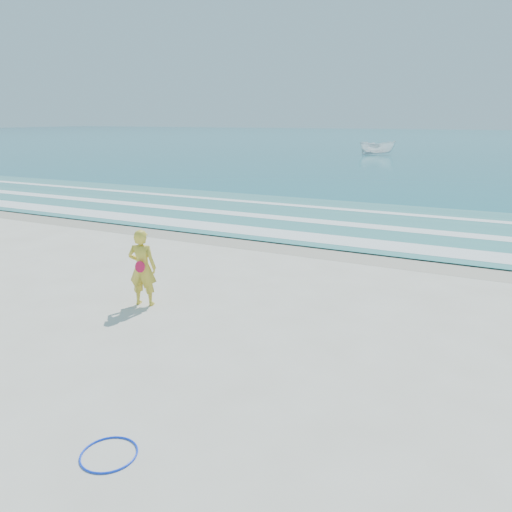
% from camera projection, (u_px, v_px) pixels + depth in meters
% --- Properties ---
extents(ground, '(400.00, 400.00, 0.00)m').
position_uv_depth(ground, '(162.00, 360.00, 9.18)').
color(ground, silver).
rests_on(ground, ground).
extents(wet_sand, '(400.00, 2.40, 0.00)m').
position_uv_depth(wet_sand, '(323.00, 249.00, 16.95)').
color(wet_sand, '#B2A893').
rests_on(wet_sand, ground).
extents(ocean, '(400.00, 190.00, 0.04)m').
position_uv_depth(ocean, '(480.00, 140.00, 99.79)').
color(ocean, '#19727F').
rests_on(ocean, ground).
extents(shallow, '(400.00, 10.00, 0.01)m').
position_uv_depth(shallow, '(361.00, 222.00, 21.25)').
color(shallow, '#59B7AD').
rests_on(shallow, ocean).
extents(foam_near, '(400.00, 1.40, 0.01)m').
position_uv_depth(foam_near, '(335.00, 240.00, 18.06)').
color(foam_near, white).
rests_on(foam_near, shallow).
extents(foam_mid, '(400.00, 0.90, 0.01)m').
position_uv_depth(foam_mid, '(356.00, 225.00, 20.56)').
color(foam_mid, white).
rests_on(foam_mid, shallow).
extents(foam_far, '(400.00, 0.60, 0.01)m').
position_uv_depth(foam_far, '(375.00, 212.00, 23.41)').
color(foam_far, white).
rests_on(foam_far, shallow).
extents(hoop, '(0.80, 0.80, 0.03)m').
position_uv_depth(hoop, '(109.00, 454.00, 6.60)').
color(hoop, '#0D35EF').
rests_on(hoop, ground).
extents(boat, '(4.34, 1.97, 1.63)m').
position_uv_depth(boat, '(377.00, 148.00, 59.94)').
color(boat, white).
rests_on(boat, ocean).
extents(woman, '(0.76, 0.60, 1.84)m').
position_uv_depth(woman, '(142.00, 268.00, 11.71)').
color(woman, gold).
rests_on(woman, ground).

